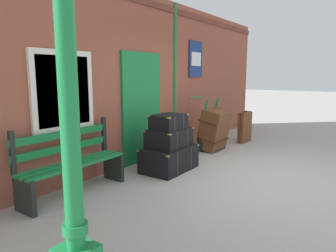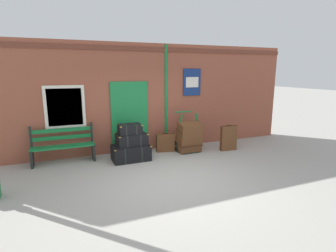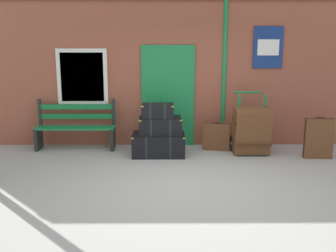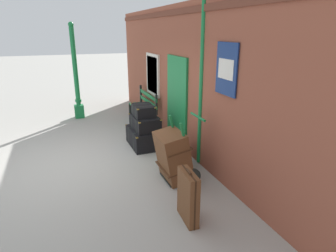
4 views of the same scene
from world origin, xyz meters
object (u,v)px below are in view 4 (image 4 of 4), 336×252
Objects in this scene: platform_bench at (144,109)px; large_brown_trunk at (173,156)px; steamer_trunk_top at (143,110)px; porters_trolley at (182,164)px; lamp_post at (77,83)px; steamer_trunk_middle at (145,123)px; steamer_trunk_base at (144,137)px; suitcase_beige at (178,151)px; suitcase_tan at (188,197)px.

large_brown_trunk is at bearing -7.72° from platform_bench.
steamer_trunk_top is 1.92m from porters_trolley.
lamp_post reaches higher than steamer_trunk_middle.
steamer_trunk_top is 0.65× the size of large_brown_trunk.
suitcase_beige reaches higher than steamer_trunk_base.
steamer_trunk_middle is (3.06, 1.26, -0.51)m from lamp_post.
steamer_trunk_middle is 1.80m from porters_trolley.
suitcase_tan is (1.21, -0.43, 0.11)m from porters_trolley.
suitcase_beige is (1.17, 0.38, 0.06)m from steamer_trunk_base.
porters_trolley is at bearing 5.73° from steamer_trunk_middle.
steamer_trunk_middle is 1.35× the size of steamer_trunk_top.
large_brown_trunk is at bearing -29.32° from suitcase_beige.
steamer_trunk_middle is 1.77m from large_brown_trunk.
steamer_trunk_middle is at bearing -162.63° from suitcase_beige.
steamer_trunk_middle is 0.29m from steamer_trunk_top.
steamer_trunk_base is 1.74× the size of suitcase_beige.
porters_trolley reaches higher than platform_bench.
steamer_trunk_base is 1.07× the size of large_brown_trunk.
steamer_trunk_middle is at bearing 22.33° from lamp_post.
large_brown_trunk is at bearing 14.59° from lamp_post.
lamp_post is at bearing -157.84° from steamer_trunk_base.
suitcase_tan is 1.38× the size of suitcase_beige.
large_brown_trunk is at bearing 0.77° from steamer_trunk_base.
steamer_trunk_middle is 1.43× the size of suitcase_beige.
platform_bench is at bearing 175.15° from porters_trolley.
suitcase_tan is 1.94m from suitcase_beige.
large_brown_trunk is (4.83, 1.26, -0.62)m from lamp_post.
lamp_post is 5.11m from porters_trolley.
lamp_post reaches higher than suitcase_tan.
porters_trolley is at bearing 6.38° from steamer_trunk_base.
porters_trolley reaches higher than suitcase_tan.
steamer_trunk_base is 1.65× the size of steamer_trunk_top.
suitcase_tan is (6.04, 1.00, -0.71)m from lamp_post.
suitcase_tan is at bearing -4.87° from steamer_trunk_middle.
lamp_post is at bearing -163.45° from porters_trolley.
steamer_trunk_base is at bearing 22.16° from lamp_post.
suitcase_tan is at bearing -4.35° from steamer_trunk_base.
suitcase_tan is at bearing -11.84° from large_brown_trunk.
porters_trolley reaches higher than steamer_trunk_top.
steamer_trunk_top reaches higher than suitcase_tan.
large_brown_trunk is 1.18× the size of suitcase_tan.
platform_bench reaches higher than steamer_trunk_top.
steamer_trunk_middle is at bearing 175.13° from suitcase_tan.
porters_trolley is 1.48× the size of suitcase_tan.
steamer_trunk_top is at bearing 22.32° from lamp_post.
lamp_post reaches higher than porters_trolley.
lamp_post is 5.03m from large_brown_trunk.
steamer_trunk_base is 1.22× the size of steamer_trunk_middle.
platform_bench is 2.60× the size of steamer_trunk_top.
large_brown_trunk is at bearing -0.01° from steamer_trunk_middle.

